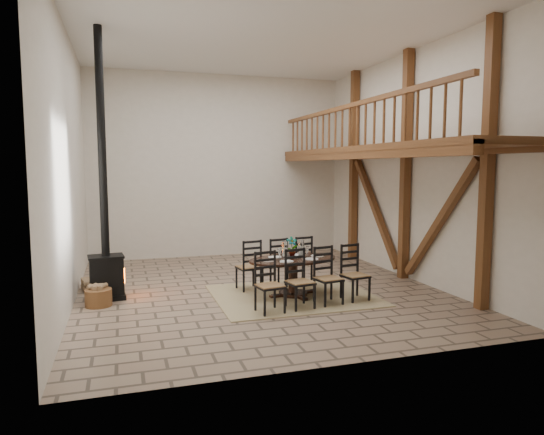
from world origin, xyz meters
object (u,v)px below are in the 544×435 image
object	(u,v)px
dining_table	(295,277)
wood_stove	(105,240)
log_basket	(98,297)
log_stack	(92,284)

from	to	relation	value
dining_table	wood_stove	size ratio (longest dim) A/B	0.45
log_basket	dining_table	bearing A→B (deg)	-7.62
dining_table	log_basket	distance (m)	3.61
dining_table	log_stack	size ratio (longest dim) A/B	4.15
log_basket	log_stack	bearing A→B (deg)	98.35
dining_table	wood_stove	bearing A→B (deg)	155.83
dining_table	log_basket	world-z (taller)	dining_table
dining_table	log_basket	size ratio (longest dim) A/B	4.85
dining_table	log_basket	bearing A→B (deg)	163.18
log_stack	dining_table	bearing A→B (deg)	-24.24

